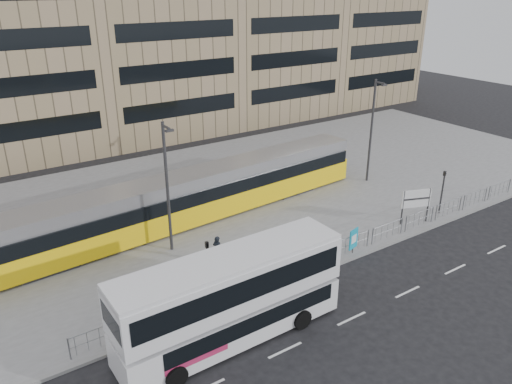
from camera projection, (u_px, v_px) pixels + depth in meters
ground at (327, 269)px, 28.04m from camera, size 120.00×120.00×0.00m
plaza at (220, 198)px, 37.19m from camera, size 64.00×24.00×0.15m
kerb at (327, 268)px, 28.05m from camera, size 64.00×0.25×0.17m
building_row at (118, 4)px, 50.01m from camera, size 70.40×18.40×31.20m
pedestrian_barrier at (349, 241)px, 29.07m from camera, size 32.07×0.07×1.10m
road_markings at (394, 298)px, 25.50m from camera, size 62.00×0.12×0.01m
double_decker_bus at (231, 296)px, 21.76m from camera, size 10.59×2.81×4.23m
tram at (184, 199)px, 32.60m from camera, size 28.44×4.75×3.34m
station_sign at (416, 200)px, 32.54m from camera, size 1.94×0.81×2.35m
ad_panel at (354, 239)px, 29.11m from camera, size 0.82×0.27×1.57m
pedestrian at (218, 250)px, 28.08m from camera, size 0.63×0.74×1.71m
traffic_light_west at (208, 262)px, 24.71m from camera, size 0.17×0.21×3.10m
traffic_light_east at (443, 187)px, 33.78m from camera, size 0.20×0.22×3.10m
lamp_post_west at (167, 183)px, 28.17m from camera, size 0.45×1.04×7.84m
lamp_post_east at (372, 127)px, 38.47m from camera, size 0.45×1.04×8.09m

